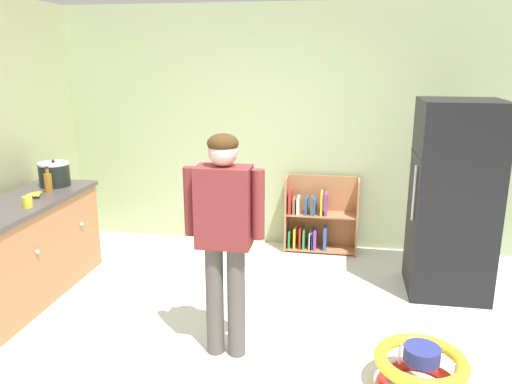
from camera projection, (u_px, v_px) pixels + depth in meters
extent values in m
plane|color=silver|center=(254.00, 350.00, 3.81)|extent=(12.00, 12.00, 0.00)
cube|color=#A5B584|center=(290.00, 129.00, 5.68)|extent=(5.20, 0.06, 2.70)
cube|color=#AF7348|center=(5.00, 263.00, 4.31)|extent=(0.60, 2.22, 0.86)
sphere|color=silver|center=(37.00, 252.00, 4.23)|extent=(0.04, 0.04, 0.04)
sphere|color=silver|center=(82.00, 224.00, 4.93)|extent=(0.04, 0.04, 0.04)
cube|color=black|center=(453.00, 199.00, 4.56)|extent=(0.70, 0.68, 1.78)
cylinder|color=silver|center=(414.00, 193.00, 4.44)|extent=(0.02, 0.02, 0.50)
cube|color=#333333|center=(416.00, 155.00, 4.52)|extent=(0.01, 0.67, 0.01)
cube|color=#B2754C|center=(287.00, 213.00, 5.71)|extent=(0.02, 0.28, 0.85)
cube|color=#B2754C|center=(357.00, 217.00, 5.58)|extent=(0.02, 0.28, 0.85)
cube|color=#AE7647|center=(322.00, 212.00, 5.77)|extent=(0.80, 0.02, 0.85)
cube|color=#B2754C|center=(320.00, 248.00, 5.74)|extent=(0.76, 0.24, 0.02)
cube|color=#B2754C|center=(322.00, 214.00, 5.64)|extent=(0.76, 0.24, 0.02)
cube|color=#328E49|center=(290.00, 239.00, 5.75)|extent=(0.02, 0.17, 0.19)
cube|color=red|center=(290.00, 202.00, 5.63)|extent=(0.03, 0.17, 0.26)
cube|color=gold|center=(295.00, 238.00, 5.73)|extent=(0.02, 0.17, 0.22)
cube|color=brown|center=(294.00, 205.00, 5.64)|extent=(0.03, 0.17, 0.17)
cube|color=red|center=(300.00, 237.00, 5.72)|extent=(0.02, 0.17, 0.23)
cube|color=silver|center=(298.00, 205.00, 5.63)|extent=(0.03, 0.17, 0.19)
cube|color=#318C44|center=(304.00, 238.00, 5.72)|extent=(0.02, 0.17, 0.22)
cube|color=#214F97|center=(307.00, 205.00, 5.61)|extent=(0.03, 0.17, 0.19)
cube|color=silver|center=(311.00, 240.00, 5.71)|extent=(0.03, 0.17, 0.18)
cube|color=#484747|center=(312.00, 205.00, 5.60)|extent=(0.03, 0.17, 0.20)
cube|color=#2356A6|center=(311.00, 240.00, 5.71)|extent=(0.02, 0.17, 0.19)
cube|color=#295B9F|center=(315.00, 206.00, 5.60)|extent=(0.02, 0.17, 0.18)
cube|color=#873E8F|center=(315.00, 239.00, 5.70)|extent=(0.03, 0.17, 0.22)
cube|color=gold|center=(322.00, 203.00, 5.58)|extent=(0.02, 0.17, 0.26)
cube|color=#3257A5|center=(325.00, 238.00, 5.67)|extent=(0.03, 0.17, 0.26)
cube|color=purple|center=(326.00, 204.00, 5.57)|extent=(0.03, 0.17, 0.25)
cylinder|color=#58534D|center=(215.00, 300.00, 3.68)|extent=(0.13, 0.13, 0.85)
cylinder|color=#58534D|center=(236.00, 301.00, 3.66)|extent=(0.13, 0.13, 0.85)
cube|color=maroon|center=(224.00, 207.00, 3.49)|extent=(0.38, 0.22, 0.57)
cylinder|color=maroon|center=(190.00, 201.00, 3.52)|extent=(0.09, 0.09, 0.49)
cylinder|color=maroon|center=(258.00, 205.00, 3.44)|extent=(0.09, 0.09, 0.49)
sphere|color=beige|center=(223.00, 151.00, 3.39)|extent=(0.20, 0.20, 0.20)
ellipsoid|color=#452C14|center=(223.00, 143.00, 3.37)|extent=(0.21, 0.21, 0.13)
torus|color=yellow|center=(421.00, 361.00, 3.29)|extent=(0.60, 0.60, 0.08)
cylinder|color=navy|center=(422.00, 354.00, 3.28)|extent=(0.23, 0.23, 0.10)
cylinder|color=silver|center=(455.00, 377.00, 3.28)|extent=(0.02, 0.02, 0.18)
cylinder|color=silver|center=(400.00, 355.00, 3.52)|extent=(0.02, 0.02, 0.18)
cylinder|color=black|center=(54.00, 175.00, 4.97)|extent=(0.29, 0.29, 0.21)
cylinder|color=silver|center=(53.00, 163.00, 4.94)|extent=(0.30, 0.30, 0.02)
sphere|color=black|center=(53.00, 161.00, 4.94)|extent=(0.03, 0.03, 0.03)
ellipsoid|color=yellow|center=(34.00, 194.00, 4.59)|extent=(0.11, 0.15, 0.04)
ellipsoid|color=yellow|center=(36.00, 194.00, 4.59)|extent=(0.07, 0.16, 0.04)
ellipsoid|color=yellow|center=(37.00, 194.00, 4.59)|extent=(0.07, 0.16, 0.04)
ellipsoid|color=yellow|center=(38.00, 194.00, 4.59)|extent=(0.11, 0.15, 0.04)
cylinder|color=#9E661E|center=(48.00, 183.00, 4.74)|extent=(0.07, 0.07, 0.18)
cylinder|color=#9E661E|center=(47.00, 171.00, 4.71)|extent=(0.03, 0.03, 0.05)
cylinder|color=black|center=(47.00, 168.00, 4.70)|extent=(0.04, 0.03, 0.02)
cylinder|color=yellow|center=(28.00, 202.00, 4.27)|extent=(0.08, 0.08, 0.09)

